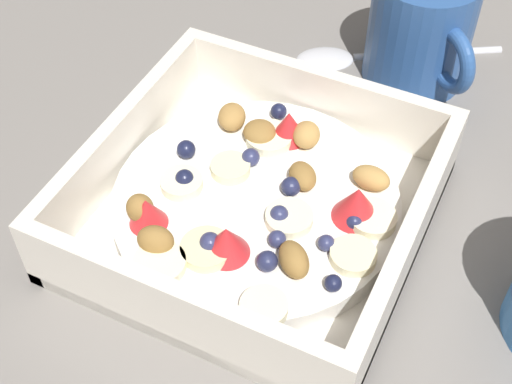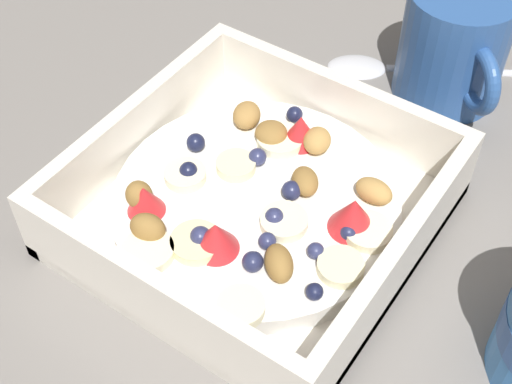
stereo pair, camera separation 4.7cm
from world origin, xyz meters
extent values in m
plane|color=gray|center=(0.00, 0.00, 0.00)|extent=(2.40, 2.40, 0.00)
cube|color=white|center=(0.01, -0.01, 0.01)|extent=(0.21, 0.21, 0.01)
cube|color=white|center=(0.01, -0.11, 0.03)|extent=(0.21, 0.01, 0.06)
cube|color=white|center=(0.01, 0.09, 0.03)|extent=(0.21, 0.01, 0.06)
cube|color=white|center=(-0.09, -0.01, 0.03)|extent=(0.01, 0.19, 0.06)
cube|color=white|center=(0.11, -0.01, 0.03)|extent=(0.01, 0.19, 0.06)
cylinder|color=white|center=(0.01, -0.01, 0.02)|extent=(0.19, 0.19, 0.02)
cylinder|color=#F4EAB7|center=(0.03, 0.06, 0.03)|extent=(0.03, 0.03, 0.01)
cylinder|color=#F7EFC6|center=(0.03, -0.06, 0.03)|extent=(0.04, 0.04, 0.01)
cylinder|color=#F4EAB7|center=(0.00, -0.03, 0.03)|extent=(0.03, 0.03, 0.01)
cylinder|color=#F7EFC6|center=(0.09, 0.03, 0.03)|extent=(0.04, 0.04, 0.01)
cylinder|color=beige|center=(0.07, -0.02, 0.03)|extent=(0.03, 0.03, 0.01)
cylinder|color=#F7EFC6|center=(0.09, -0.04, 0.03)|extent=(0.04, 0.04, 0.01)
cylinder|color=#F7EFC6|center=(0.02, 0.02, 0.03)|extent=(0.04, 0.04, 0.01)
cylinder|color=#F7EFC6|center=(0.00, 0.06, 0.03)|extent=(0.04, 0.04, 0.01)
cylinder|color=#F7EFC6|center=(-0.04, -0.02, 0.03)|extent=(0.03, 0.03, 0.01)
cone|color=red|center=(0.06, -0.01, 0.04)|extent=(0.04, 0.04, 0.02)
cone|color=red|center=(0.06, -0.06, 0.04)|extent=(0.03, 0.03, 0.02)
cone|color=red|center=(0.00, 0.05, 0.04)|extent=(0.03, 0.03, 0.03)
cone|color=red|center=(-0.05, -0.01, 0.04)|extent=(0.03, 0.03, 0.02)
sphere|color=navy|center=(0.04, 0.02, 0.03)|extent=(0.01, 0.01, 0.01)
sphere|color=#23284C|center=(0.06, 0.02, 0.03)|extent=(0.01, 0.01, 0.01)
sphere|color=#191E3D|center=(0.00, -0.07, 0.03)|extent=(0.01, 0.01, 0.01)
sphere|color=#191E3D|center=(0.06, 0.06, 0.03)|extent=(0.01, 0.01, 0.01)
sphere|color=navy|center=(-0.01, -0.03, 0.03)|extent=(0.01, 0.01, 0.01)
sphere|color=#23284C|center=(0.00, 0.01, 0.03)|extent=(0.01, 0.01, 0.01)
sphere|color=navy|center=(0.03, 0.05, 0.03)|extent=(0.01, 0.01, 0.01)
sphere|color=#191E3D|center=(-0.06, -0.03, 0.03)|extent=(0.01, 0.01, 0.01)
sphere|color=navy|center=(0.06, -0.02, 0.03)|extent=(0.01, 0.01, 0.01)
sphere|color=#191E3D|center=(0.02, -0.06, 0.03)|extent=(0.01, 0.01, 0.01)
sphere|color=navy|center=(0.02, 0.01, 0.03)|extent=(0.01, 0.01, 0.01)
sphere|color=#23284C|center=(0.01, 0.06, 0.03)|extent=(0.01, 0.01, 0.01)
ellipsoid|color=olive|center=(0.06, -0.07, 0.03)|extent=(0.02, 0.02, 0.02)
ellipsoid|color=olive|center=(-0.04, -0.03, 0.03)|extent=(0.03, 0.03, 0.01)
ellipsoid|color=#AD7F42|center=(-0.04, -0.05, 0.03)|extent=(0.03, 0.03, 0.02)
ellipsoid|color=olive|center=(0.08, -0.04, 0.03)|extent=(0.02, 0.03, 0.02)
ellipsoid|color=olive|center=(-0.01, 0.01, 0.03)|extent=(0.03, 0.03, 0.01)
ellipsoid|color=tan|center=(-0.03, 0.05, 0.03)|extent=(0.02, 0.03, 0.02)
ellipsoid|color=tan|center=(-0.05, 0.00, 0.03)|extent=(0.03, 0.02, 0.02)
ellipsoid|color=olive|center=(0.05, 0.04, 0.03)|extent=(0.03, 0.03, 0.02)
ellipsoid|color=silver|center=(-0.17, -0.03, 0.00)|extent=(0.05, 0.06, 0.01)
cylinder|color=silver|center=(-0.21, 0.04, 0.00)|extent=(0.07, 0.11, 0.01)
cylinder|color=#2D5699|center=(-0.18, 0.04, 0.04)|extent=(0.08, 0.08, 0.09)
torus|color=#2D5699|center=(-0.15, 0.07, 0.05)|extent=(0.04, 0.05, 0.05)
camera|label=1|loc=(0.29, 0.13, 0.38)|focal=51.30mm
camera|label=2|loc=(0.27, 0.17, 0.38)|focal=51.30mm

